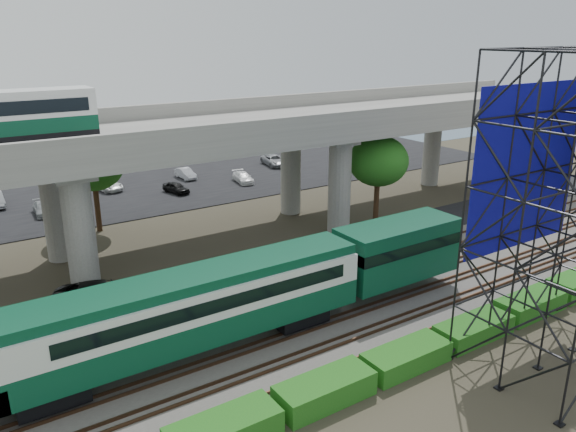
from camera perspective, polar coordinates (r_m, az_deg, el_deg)
ground at (r=31.35m, az=4.88°, el=-11.92°), size 140.00×140.00×0.00m
ballast_bed at (r=32.68m, az=2.69°, el=-10.32°), size 90.00×12.00×0.20m
service_road at (r=39.18m, az=-4.65°, el=-5.40°), size 90.00×5.00×0.08m
parking_lot at (r=59.77m, az=-15.63°, el=2.36°), size 90.00×18.00×0.08m
harbor_water at (r=80.51m, az=-20.61°, el=5.84°), size 140.00×40.00×0.03m
rail_tracks at (r=32.59m, az=2.70°, el=-10.04°), size 90.00×9.52×0.16m
commuter_train at (r=28.79m, az=-6.40°, el=-8.35°), size 29.30×3.06×4.30m
overpass at (r=41.12m, az=-9.91°, el=7.47°), size 80.00×12.00×12.40m
hedge_strip at (r=28.94m, az=11.94°, el=-13.78°), size 34.60×1.80×1.20m
trees at (r=40.56m, az=-14.56°, el=3.17°), size 40.94×16.94×7.69m
suv at (r=35.25m, az=-18.32°, el=-7.66°), size 6.26×4.55×1.58m
parked_cars at (r=59.82m, az=-14.76°, el=3.08°), size 39.45×9.39×1.32m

